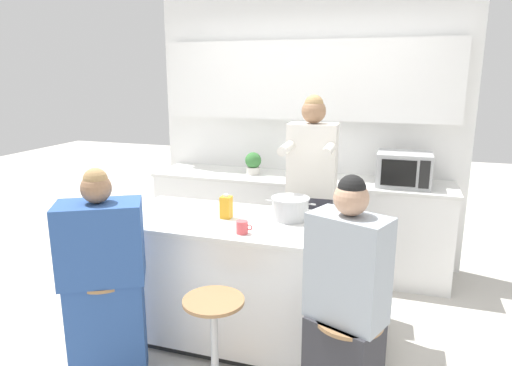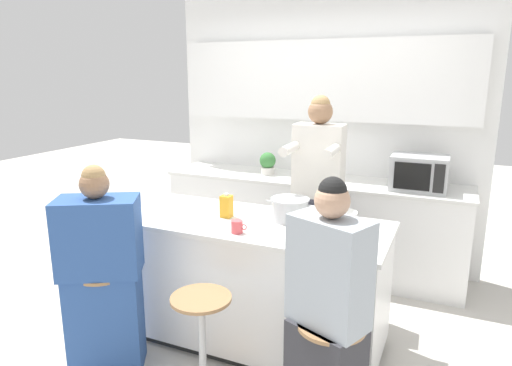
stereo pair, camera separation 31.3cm
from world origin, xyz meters
name	(u,v)px [view 1 (the left image)]	position (x,y,z in m)	size (l,w,h in m)	color
ground_plane	(253,339)	(0.00, 0.00, 0.00)	(16.00, 16.00, 0.00)	beige
wall_back	(306,109)	(0.00, 1.69, 1.54)	(3.10, 0.22, 2.70)	white
back_counter	(297,222)	(0.00, 1.40, 0.46)	(2.88, 0.61, 0.91)	white
kitchen_island	(253,281)	(0.00, 0.00, 0.46)	(1.87, 0.78, 0.91)	black
bar_stool_leftmost	(108,325)	(-0.75, -0.65, 0.35)	(0.38, 0.38, 0.66)	#997047
bar_stool_center	(215,350)	(0.00, -0.69, 0.35)	(0.38, 0.38, 0.66)	#997047
person_cooking	(311,205)	(0.28, 0.64, 0.87)	(0.40, 0.54, 1.74)	#383842
person_wrapped_blanket	(104,284)	(-0.73, -0.67, 0.64)	(0.57, 0.49, 1.36)	#2D5193
person_seated_near	(345,322)	(0.73, -0.67, 0.65)	(0.44, 0.38, 1.42)	#333338
cooking_pot	(290,208)	(0.23, 0.12, 0.98)	(0.35, 0.27, 0.15)	#B7BABC
fruit_bowl	(341,214)	(0.57, 0.22, 0.94)	(0.21, 0.21, 0.08)	white
coffee_cup_near	(242,227)	(0.02, -0.26, 0.95)	(0.11, 0.08, 0.08)	#DB4C51
banana_bunch	(365,232)	(0.76, -0.07, 0.94)	(0.19, 0.13, 0.06)	yellow
juice_carton	(226,207)	(-0.20, 0.01, 0.99)	(0.07, 0.07, 0.17)	gold
microwave	(404,169)	(0.96, 1.37, 1.06)	(0.47, 0.37, 0.30)	#B2B5B7
potted_plant	(253,163)	(-0.46, 1.40, 1.03)	(0.16, 0.16, 0.22)	beige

